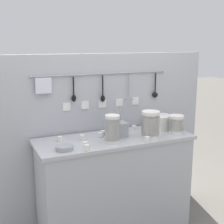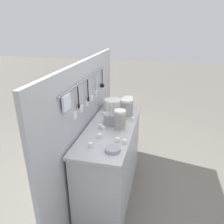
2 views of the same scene
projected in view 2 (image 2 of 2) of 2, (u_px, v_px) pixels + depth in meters
name	position (u px, v px, depth m)	size (l,w,h in m)	color
ground_plane	(111.00, 190.00, 2.76)	(20.00, 20.00, 0.00)	#666059
counter	(111.00, 161.00, 2.59)	(1.37, 0.51, 0.90)	#ADAFB5
back_wall	(86.00, 131.00, 2.51)	(2.17, 0.11, 1.61)	#A8AAB2
bowl_stack_wide_centre	(126.00, 108.00, 2.60)	(0.15, 0.15, 0.23)	silver
bowl_stack_tall_left	(120.00, 121.00, 2.28)	(0.12, 0.12, 0.23)	silver
bowl_stack_nested_right	(128.00, 103.00, 2.88)	(0.13, 0.13, 0.16)	silver
plate_stack	(113.00, 104.00, 2.87)	(0.23, 0.23, 0.13)	silver
steel_mixing_bowl	(113.00, 149.00, 1.94)	(0.14, 0.14, 0.04)	#93969E
cutlery_caddy	(110.00, 119.00, 2.44)	(0.13, 0.13, 0.28)	#93969E
cup_front_left	(117.00, 140.00, 2.09)	(0.04, 0.04, 0.04)	silver
cup_edge_near	(125.00, 142.00, 2.06)	(0.04, 0.04, 0.04)	silver
cup_front_right	(133.00, 119.00, 2.54)	(0.04, 0.04, 0.04)	silver
cup_edge_far	(91.00, 145.00, 2.01)	(0.04, 0.04, 0.04)	silver
cup_beside_plates	(124.00, 112.00, 2.74)	(0.04, 0.04, 0.04)	silver
cup_back_right	(116.00, 114.00, 2.69)	(0.04, 0.04, 0.04)	silver
cup_back_left	(99.00, 136.00, 2.17)	(0.04, 0.04, 0.04)	silver
cup_by_caddy	(101.00, 126.00, 2.36)	(0.04, 0.04, 0.04)	silver
cup_mid_row	(103.00, 128.00, 2.32)	(0.04, 0.04, 0.04)	silver
cup_centre	(104.00, 114.00, 2.68)	(0.04, 0.04, 0.04)	silver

